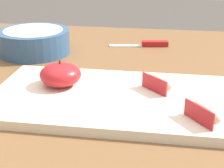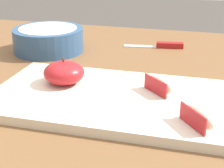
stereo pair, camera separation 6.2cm
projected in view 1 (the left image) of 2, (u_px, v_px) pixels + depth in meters
dining_table at (110, 131)px, 0.76m from camera, size 1.19×0.95×0.77m
cutting_board at (112, 99)px, 0.63m from camera, size 0.42×0.24×0.02m
apple_half_skin_up at (60, 75)px, 0.66m from camera, size 0.08×0.08×0.05m
apple_wedge_middle at (159, 83)px, 0.64m from camera, size 0.06×0.06×0.03m
apple_wedge_left at (204, 112)px, 0.54m from camera, size 0.06×0.06×0.03m
paring_knife at (150, 44)px, 0.96m from camera, size 0.16×0.04×0.01m
ceramic_fruit_bowl at (34, 41)px, 0.90m from camera, size 0.18×0.18×0.06m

